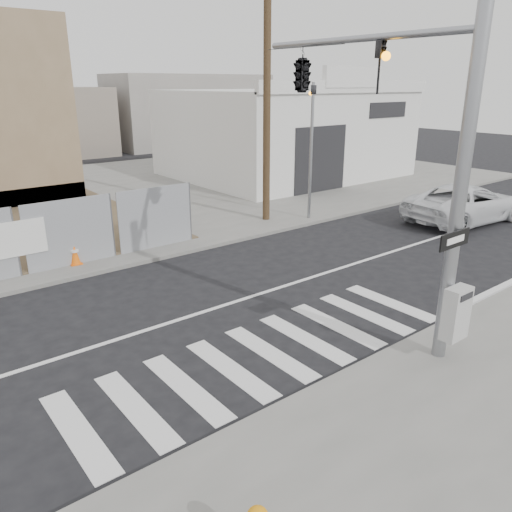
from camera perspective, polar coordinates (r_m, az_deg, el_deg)
ground at (r=12.30m, az=-5.97°, el=-6.37°), size 100.00×100.00×0.00m
sidewalk_far at (r=24.72m, az=-23.90°, el=5.32°), size 50.00×20.00×0.12m
signal_pole at (r=11.17m, az=10.50°, el=16.29°), size 0.96×5.87×7.00m
far_signal_pole at (r=19.81m, az=6.38°, el=13.83°), size 0.16×0.20×5.60m
concrete_wall_right at (r=24.20m, az=-26.18°, el=12.76°), size 5.50×1.30×8.00m
auto_shop at (r=30.07m, az=3.22°, el=13.89°), size 12.00×10.20×5.95m
utility_pole_right at (r=19.39m, az=1.26°, el=18.93°), size 1.60×0.28×10.00m
suv at (r=21.67m, az=22.87°, el=5.60°), size 5.66×2.98×1.52m
traffic_cone_d at (r=15.89m, az=-20.02°, el=0.23°), size 0.36×0.36×0.66m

